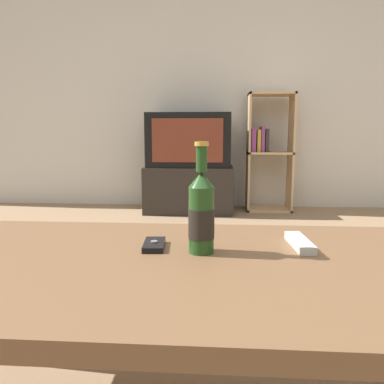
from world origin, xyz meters
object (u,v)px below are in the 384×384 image
(beer_bottle, at_px, (201,213))
(cell_phone, at_px, (154,245))
(television, at_px, (189,140))
(remote_control, at_px, (300,243))
(bookshelf, at_px, (267,150))
(tv_stand, at_px, (189,189))

(beer_bottle, xyz_separation_m, cell_phone, (-0.12, 0.03, -0.09))
(television, distance_m, cell_phone, 2.62)
(beer_bottle, height_order, cell_phone, beer_bottle)
(beer_bottle, xyz_separation_m, remote_control, (0.25, 0.06, -0.09))
(bookshelf, height_order, remote_control, bookshelf)
(beer_bottle, bearing_deg, bookshelf, 79.63)
(cell_phone, bearing_deg, remote_control, 0.59)
(cell_phone, bearing_deg, bookshelf, 72.44)
(tv_stand, height_order, television, television)
(tv_stand, height_order, cell_phone, cell_phone)
(television, height_order, beer_bottle, television)
(bookshelf, distance_m, beer_bottle, 2.80)
(television, distance_m, beer_bottle, 2.65)
(television, relative_size, remote_control, 4.93)
(bookshelf, relative_size, remote_control, 7.17)
(tv_stand, bearing_deg, bookshelf, 8.32)
(tv_stand, relative_size, bookshelf, 0.74)
(television, xyz_separation_m, cell_phone, (0.11, -2.61, -0.22))
(cell_phone, relative_size, remote_control, 0.70)
(bookshelf, relative_size, cell_phone, 10.29)
(bookshelf, bearing_deg, television, -171.39)
(television, bearing_deg, bookshelf, 8.61)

